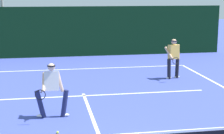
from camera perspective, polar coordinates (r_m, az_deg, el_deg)
court_line_baseline_far at (r=17.63m, az=-5.83°, el=-0.32°), size 10.74×0.10×0.01m
court_line_service at (r=13.12m, az=-4.29°, el=-4.40°), size 8.76×0.10×0.01m
court_line_centre at (r=10.35m, az=-2.63°, el=-8.77°), size 0.10×6.40×0.01m
player_near at (r=10.83m, az=-9.20°, el=-3.17°), size 0.99×0.86×1.59m
player_far at (r=15.70m, az=9.38°, el=1.54°), size 0.69×0.92×1.67m
tennis_ball at (r=9.81m, az=-8.33°, el=-9.85°), size 0.07×0.07×0.07m
back_fence_windscreen at (r=20.95m, az=-6.64°, el=5.38°), size 17.75×0.12×2.79m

